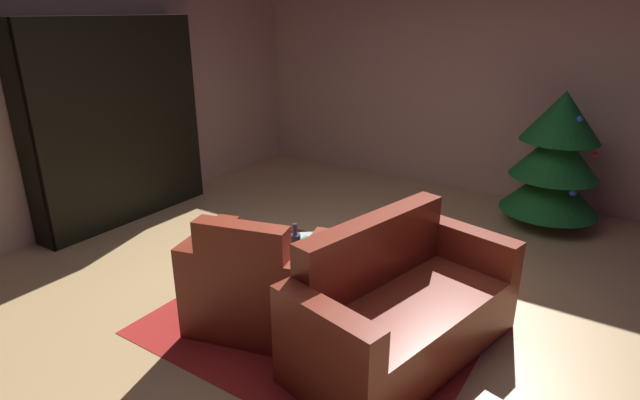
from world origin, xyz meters
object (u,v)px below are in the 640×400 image
object	(u,v)px
bookshelf_unit	(126,123)
decorated_tree	(556,158)
coffee_table	(311,258)
bottle_on_table	(295,249)
armchair_red	(259,287)
couch_red	(400,310)
book_stack_on_table	(312,246)

from	to	relation	value
bookshelf_unit	decorated_tree	distance (m)	4.54
coffee_table	bottle_on_table	bearing A→B (deg)	-85.72
armchair_red	coffee_table	bearing A→B (deg)	67.71
bookshelf_unit	decorated_tree	world-z (taller)	bookshelf_unit
couch_red	decorated_tree	xyz separation A→B (m)	(0.41, 2.86, 0.43)
bookshelf_unit	bottle_on_table	world-z (taller)	bookshelf_unit
book_stack_on_table	armchair_red	bearing A→B (deg)	-109.17
armchair_red	bottle_on_table	world-z (taller)	armchair_red
book_stack_on_table	couch_red	bearing A→B (deg)	-9.71
bookshelf_unit	decorated_tree	xyz separation A→B (m)	(3.95, 2.23, -0.31)
coffee_table	armchair_red	bearing A→B (deg)	-112.29
armchair_red	decorated_tree	size ratio (longest dim) A/B	0.78
coffee_table	decorated_tree	world-z (taller)	decorated_tree
couch_red	bookshelf_unit	bearing A→B (deg)	169.89
bottle_on_table	decorated_tree	distance (m)	3.20
decorated_tree	armchair_red	bearing A→B (deg)	-113.43
coffee_table	book_stack_on_table	bearing A→B (deg)	112.46
armchair_red	book_stack_on_table	size ratio (longest dim) A/B	5.16
armchair_red	decorated_tree	bearing A→B (deg)	66.57
armchair_red	bottle_on_table	distance (m)	0.38
armchair_red	coffee_table	xyz separation A→B (m)	(0.17, 0.41, 0.11)
coffee_table	bottle_on_table	xyz separation A→B (m)	(0.02, -0.22, 0.17)
book_stack_on_table	bookshelf_unit	bearing A→B (deg)	169.78
bottle_on_table	decorated_tree	xyz separation A→B (m)	(1.19, 2.97, 0.14)
bottle_on_table	coffee_table	bearing A→B (deg)	94.28
bookshelf_unit	coffee_table	distance (m)	2.86
bookshelf_unit	armchair_red	size ratio (longest dim) A/B	1.91
decorated_tree	couch_red	bearing A→B (deg)	-98.19
coffee_table	bottle_on_table	distance (m)	0.27
bottle_on_table	couch_red	bearing A→B (deg)	8.12
coffee_table	book_stack_on_table	xyz separation A→B (m)	(-0.01, 0.03, 0.08)
book_stack_on_table	coffee_table	bearing A→B (deg)	-67.54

